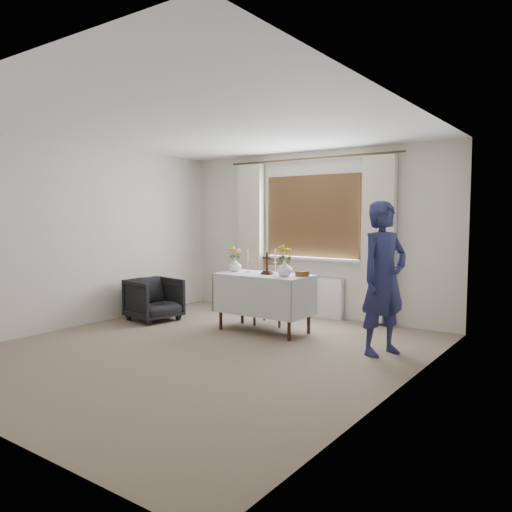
{
  "coord_description": "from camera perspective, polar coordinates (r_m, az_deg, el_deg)",
  "views": [
    {
      "loc": [
        3.73,
        -4.18,
        1.52
      ],
      "look_at": [
        0.04,
        0.96,
        1.02
      ],
      "focal_mm": 35.0,
      "sensor_mm": 36.0,
      "label": 1
    }
  ],
  "objects": [
    {
      "name": "wicker_basket",
      "position": [
        6.34,
        5.29,
        -2.01
      ],
      "size": [
        0.22,
        0.22,
        0.07
      ],
      "primitive_type": "cylinder",
      "rotation": [
        0.0,
        0.0,
        -0.23
      ],
      "color": "brown",
      "rests_on": "altar_table"
    },
    {
      "name": "wooden_chair",
      "position": [
        7.04,
        1.81,
        -4.04
      ],
      "size": [
        0.52,
        0.52,
        0.94
      ],
      "primitive_type": null,
      "rotation": [
        0.0,
        0.0,
        0.22
      ],
      "color": "brown",
      "rests_on": "ground"
    },
    {
      "name": "wooden_cross",
      "position": [
        6.5,
        1.28,
        -0.86
      ],
      "size": [
        0.14,
        0.1,
        0.29
      ],
      "primitive_type": null,
      "rotation": [
        0.0,
        0.0,
        0.04
      ],
      "color": "black",
      "rests_on": "altar_table"
    },
    {
      "name": "ground",
      "position": [
        5.8,
        -5.97,
        -10.64
      ],
      "size": [
        5.0,
        5.0,
        0.0
      ],
      "primitive_type": "plane",
      "color": "gray",
      "rests_on": "ground"
    },
    {
      "name": "person",
      "position": [
        5.63,
        14.39,
        -2.48
      ],
      "size": [
        0.62,
        0.73,
        1.69
      ],
      "primitive_type": "imported",
      "rotation": [
        0.0,
        0.0,
        1.16
      ],
      "color": "navy",
      "rests_on": "ground"
    },
    {
      "name": "flower_vase_right",
      "position": [
        6.31,
        3.27,
        -1.4
      ],
      "size": [
        0.24,
        0.24,
        0.2
      ],
      "primitive_type": "imported",
      "rotation": [
        0.0,
        0.0,
        0.26
      ],
      "color": "white",
      "rests_on": "altar_table"
    },
    {
      "name": "armchair",
      "position": [
        7.45,
        -11.58,
        -4.87
      ],
      "size": [
        0.79,
        0.77,
        0.62
      ],
      "primitive_type": "imported",
      "rotation": [
        0.0,
        0.0,
        1.4
      ],
      "color": "black",
      "rests_on": "ground"
    },
    {
      "name": "radiator",
      "position": [
        7.68,
        6.12,
        -4.6
      ],
      "size": [
        1.1,
        0.1,
        0.6
      ],
      "primitive_type": "cube",
      "color": "silver",
      "rests_on": "ground"
    },
    {
      "name": "altar_table",
      "position": [
        6.59,
        0.91,
        -5.38
      ],
      "size": [
        1.24,
        0.64,
        0.76
      ],
      "primitive_type": "cube",
      "color": "silver",
      "rests_on": "ground"
    },
    {
      "name": "flower_vase_left",
      "position": [
        6.84,
        -2.41,
        -1.04
      ],
      "size": [
        0.21,
        0.21,
        0.18
      ],
      "primitive_type": "imported",
      "rotation": [
        0.0,
        0.0,
        0.26
      ],
      "color": "white",
      "rests_on": "altar_table"
    },
    {
      "name": "candlestick_right",
      "position": [
        6.42,
        2.22,
        -0.7
      ],
      "size": [
        0.1,
        0.1,
        0.34
      ],
      "primitive_type": null,
      "rotation": [
        0.0,
        0.0,
        -0.0
      ],
      "color": "silver",
      "rests_on": "altar_table"
    },
    {
      "name": "candlestick_left",
      "position": [
        6.69,
        -0.95,
        -0.58
      ],
      "size": [
        0.11,
        0.11,
        0.32
      ],
      "primitive_type": null,
      "rotation": [
        0.0,
        0.0,
        -0.24
      ],
      "color": "silver",
      "rests_on": "altar_table"
    }
  ]
}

